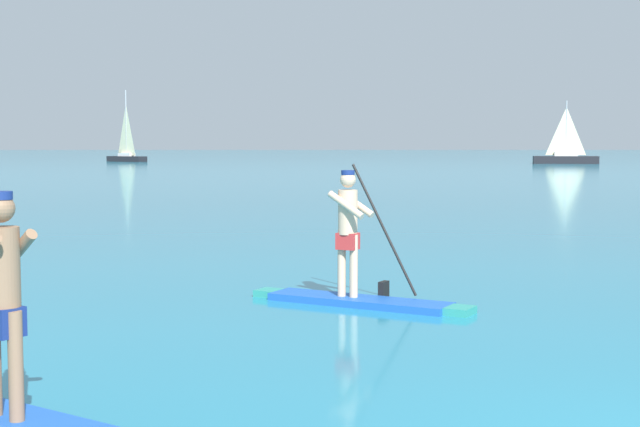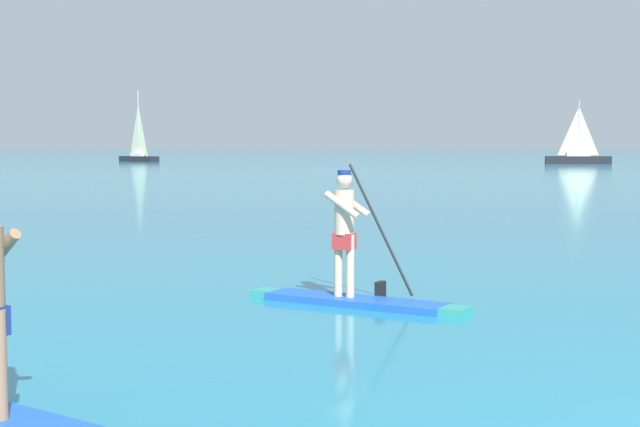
{
  "view_description": "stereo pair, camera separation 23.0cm",
  "coord_description": "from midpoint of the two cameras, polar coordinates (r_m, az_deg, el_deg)",
  "views": [
    {
      "loc": [
        -3.2,
        -4.91,
        2.17
      ],
      "look_at": [
        -3.08,
        10.52,
        0.96
      ],
      "focal_mm": 52.05,
      "sensor_mm": 36.0,
      "label": 1
    },
    {
      "loc": [
        -2.97,
        -4.91,
        2.17
      ],
      "look_at": [
        -3.08,
        10.52,
        0.96
      ],
      "focal_mm": 52.05,
      "sensor_mm": 36.0,
      "label": 2
    }
  ],
  "objects": [
    {
      "name": "paddleboarder_mid_center",
      "position": [
        12.32,
        2.57,
        -3.63
      ],
      "size": [
        2.92,
        1.86,
        1.91
      ],
      "rotation": [
        0.0,
        0.0,
        -0.51
      ],
      "color": "blue",
      "rests_on": "ground"
    },
    {
      "name": "sailboat_right_horizon",
      "position": [
        91.29,
        15.65,
        3.44
      ],
      "size": [
        6.19,
        2.46,
        5.98
      ],
      "rotation": [
        0.0,
        0.0,
        6.12
      ],
      "color": "black",
      "rests_on": "ground"
    },
    {
      "name": "sailboat_left_horizon",
      "position": [
        99.45,
        -11.02,
        3.73
      ],
      "size": [
        4.68,
        3.95,
        7.46
      ],
      "rotation": [
        0.0,
        0.0,
        5.64
      ],
      "color": "black",
      "rests_on": "ground"
    }
  ]
}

